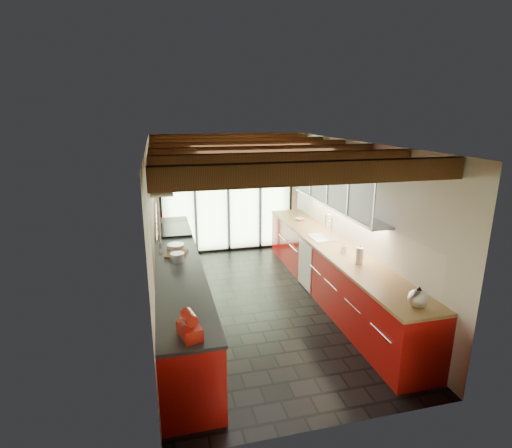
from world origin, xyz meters
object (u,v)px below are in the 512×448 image
at_px(stand_mixer, 189,326).
at_px(bowl, 300,219).
at_px(kettle, 418,298).
at_px(soap_bottle, 344,248).
at_px(paper_towel, 360,256).

relative_size(stand_mixer, bowl, 1.82).
xyz_separation_m(stand_mixer, kettle, (2.54, -0.01, 0.00)).
bearing_deg(kettle, stand_mixer, 179.83).
xyz_separation_m(kettle, soap_bottle, (0.00, 1.86, -0.03)).
height_order(soap_bottle, bowl, soap_bottle).
height_order(paper_towel, bowl, paper_towel).
bearing_deg(paper_towel, kettle, -90.00).
bearing_deg(bowl, soap_bottle, -90.00).
distance_m(soap_bottle, bowl, 1.98).
xyz_separation_m(kettle, paper_towel, (0.00, 1.36, 0.01)).
xyz_separation_m(soap_bottle, bowl, (0.00, 1.98, -0.06)).
height_order(stand_mixer, bowl, stand_mixer).
bearing_deg(bowl, kettle, -90.00).
relative_size(stand_mixer, kettle, 1.16).
distance_m(kettle, bowl, 3.84).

